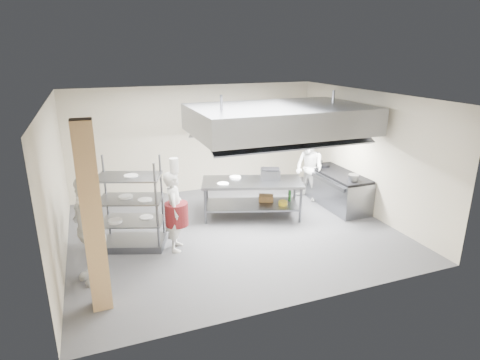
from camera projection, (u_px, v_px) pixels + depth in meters
name	position (u px, v px, depth m)	size (l,w,h in m)	color
floor	(233.00, 230.00, 9.11)	(7.00, 7.00, 0.00)	#37373A
ceiling	(232.00, 96.00, 8.18)	(7.00, 7.00, 0.00)	silver
wall_back	(196.00, 139.00, 11.31)	(7.00, 7.00, 0.00)	#BDB196
wall_left	(56.00, 186.00, 7.46)	(6.00, 6.00, 0.00)	#BDB196
wall_right	(366.00, 153.00, 9.83)	(6.00, 6.00, 0.00)	#BDB196
column	(93.00, 219.00, 5.97)	(0.30, 0.30, 3.00)	tan
exhaust_hood	(280.00, 119.00, 9.16)	(4.00, 2.50, 0.60)	gray
hood_strip_a	(243.00, 136.00, 8.95)	(1.60, 0.12, 0.04)	white
hood_strip_b	(313.00, 130.00, 9.56)	(1.60, 0.12, 0.04)	white
wall_shelf	(257.00, 136.00, 11.78)	(1.50, 0.28, 0.04)	gray
island	(252.00, 199.00, 9.76)	(2.39, 1.00, 0.91)	slate
island_worktop	(252.00, 182.00, 9.63)	(2.39, 1.00, 0.06)	gray
island_undershelf	(252.00, 205.00, 9.81)	(2.20, 0.90, 0.04)	slate
pass_rack	(131.00, 204.00, 8.09)	(1.26, 0.73, 1.89)	slate
cooking_range	(337.00, 190.00, 10.46)	(0.80, 2.00, 0.84)	gray
range_top	(338.00, 174.00, 10.32)	(0.78, 1.96, 0.06)	black
chef_head	(175.00, 211.00, 8.02)	(0.61, 0.40, 1.66)	silver
chef_line	(309.00, 169.00, 10.74)	(0.85, 0.66, 1.75)	white
chef_plating	(89.00, 230.00, 6.88)	(1.13, 0.47, 1.93)	silver
griddle	(270.00, 174.00, 9.76)	(0.47, 0.37, 0.23)	gray
wicker_basket	(266.00, 198.00, 9.96)	(0.36, 0.25, 0.16)	olive
stockpot	(353.00, 178.00, 9.60)	(0.24, 0.24, 0.16)	gray
plate_stack	(132.00, 219.00, 8.19)	(0.28, 0.28, 0.05)	white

